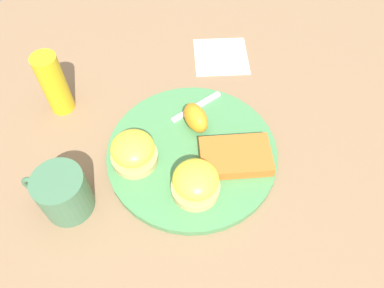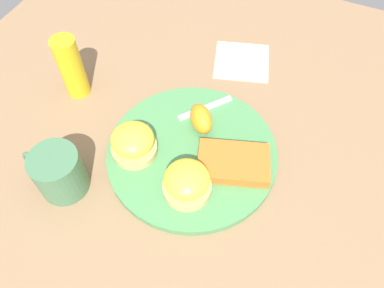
{
  "view_description": "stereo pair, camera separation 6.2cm",
  "coord_description": "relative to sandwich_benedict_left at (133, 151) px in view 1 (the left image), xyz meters",
  "views": [
    {
      "loc": [
        -0.08,
        0.34,
        0.55
      ],
      "look_at": [
        0.0,
        0.0,
        0.03
      ],
      "focal_mm": 35.0,
      "sensor_mm": 36.0,
      "label": 1
    },
    {
      "loc": [
        -0.14,
        0.32,
        0.55
      ],
      "look_at": [
        0.0,
        0.0,
        0.03
      ],
      "focal_mm": 35.0,
      "sensor_mm": 36.0,
      "label": 2
    }
  ],
  "objects": [
    {
      "name": "ground_plane",
      "position": [
        -0.09,
        -0.04,
        -0.04
      ],
      "size": [
        1.1,
        1.1,
        0.0
      ],
      "primitive_type": "plane",
      "color": "#846647"
    },
    {
      "name": "plate",
      "position": [
        -0.09,
        -0.04,
        -0.03
      ],
      "size": [
        0.29,
        0.29,
        0.01
      ],
      "primitive_type": "cylinder",
      "color": "#47844C",
      "rests_on": "ground_plane"
    },
    {
      "name": "sandwich_benedict_left",
      "position": [
        0.0,
        0.0,
        0.0
      ],
      "size": [
        0.08,
        0.08,
        0.05
      ],
      "color": "tan",
      "rests_on": "plate"
    },
    {
      "name": "sandwich_benedict_right",
      "position": [
        -0.11,
        0.03,
        0.0
      ],
      "size": [
        0.08,
        0.08,
        0.05
      ],
      "color": "tan",
      "rests_on": "plate"
    },
    {
      "name": "hashbrown_patty",
      "position": [
        -0.16,
        -0.04,
        -0.02
      ],
      "size": [
        0.13,
        0.11,
        0.02
      ],
      "primitive_type": "cube",
      "rotation": [
        0.0,
        0.0,
        0.32
      ],
      "color": "#BB6123",
      "rests_on": "plate"
    },
    {
      "name": "orange_wedge",
      "position": [
        -0.08,
        -0.09,
        -0.0
      ],
      "size": [
        0.07,
        0.07,
        0.04
      ],
      "primitive_type": "ellipsoid",
      "rotation": [
        0.0,
        0.0,
        5.43
      ],
      "color": "orange",
      "rests_on": "plate"
    },
    {
      "name": "fork",
      "position": [
        -0.03,
        -0.09,
        -0.02
      ],
      "size": [
        0.14,
        0.17,
        0.0
      ],
      "color": "silver",
      "rests_on": "plate"
    },
    {
      "name": "cup",
      "position": [
        0.08,
        0.1,
        0.0
      ],
      "size": [
        0.11,
        0.08,
        0.08
      ],
      "color": "#42704C",
      "rests_on": "ground_plane"
    },
    {
      "name": "napkin",
      "position": [
        -0.09,
        -0.29,
        -0.04
      ],
      "size": [
        0.14,
        0.14,
        0.0
      ],
      "primitive_type": "cube",
      "rotation": [
        0.0,
        0.0,
        0.3
      ],
      "color": "white",
      "rests_on": "ground_plane"
    },
    {
      "name": "condiment_bottle",
      "position": [
        0.18,
        -0.09,
        0.02
      ],
      "size": [
        0.04,
        0.04,
        0.12
      ],
      "primitive_type": "cylinder",
      "color": "gold",
      "rests_on": "ground_plane"
    }
  ]
}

